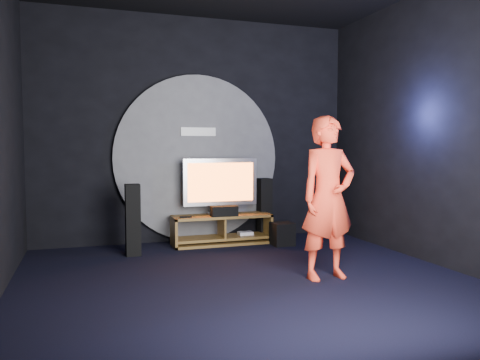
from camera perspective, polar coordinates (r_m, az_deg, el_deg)
name	(u,v)px	position (r m, az deg, el deg)	size (l,w,h in m)	color
floor	(249,282)	(5.25, 1.12, -12.35)	(5.00, 5.00, 0.00)	black
back_wall	(197,130)	(7.44, -5.30, 6.09)	(5.00, 0.04, 3.50)	black
front_wall	(397,99)	(2.81, 18.54, 9.36)	(5.00, 0.04, 3.50)	black
right_wall	(440,125)	(6.33, 23.16, 6.15)	(0.04, 5.00, 3.50)	black
wall_disc_panel	(198,159)	(7.39, -5.18, 2.62)	(2.60, 0.11, 2.60)	#515156
media_console	(222,231)	(7.19, -2.19, -6.28)	(1.52, 0.45, 0.45)	olive
tv	(220,184)	(7.16, -2.40, -0.47)	(1.16, 0.22, 0.86)	#B3B3BB
center_speaker	(224,211)	(7.01, -1.93, -3.81)	(0.40, 0.15, 0.15)	black
remote	(186,217)	(6.89, -6.62, -4.50)	(0.18, 0.05, 0.02)	black
tower_speaker_left	(133,220)	(6.57, -12.93, -4.75)	(0.20, 0.22, 0.98)	black
tower_speaker_right	(264,208)	(7.59, 2.99, -3.48)	(0.20, 0.22, 0.98)	black
subwoofer	(282,234)	(7.14, 5.18, -6.55)	(0.31, 0.31, 0.34)	black
player	(328,198)	(5.32, 10.69, -2.14)	(0.67, 0.44, 1.83)	#F13A20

